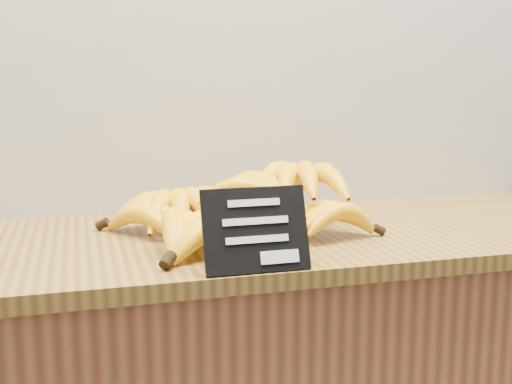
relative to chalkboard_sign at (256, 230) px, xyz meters
The scene contains 3 objects.
counter_top 0.26m from the chalkboard_sign, 77.50° to the left, with size 1.55×0.54×0.03m, color olive.
chalkboard_sign is the anchor object (origin of this frame).
banana_pile 0.24m from the chalkboard_sign, 82.35° to the left, with size 0.54×0.39×0.13m.
Camera 1 is at (-0.27, 1.56, 1.23)m, focal length 45.00 mm.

